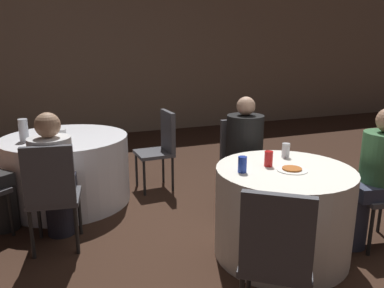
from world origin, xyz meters
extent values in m
plane|color=#382319|center=(0.00, 0.00, 0.00)|extent=(16.00, 16.00, 0.00)
cube|color=gray|center=(0.00, 4.95, 1.40)|extent=(16.00, 0.06, 2.80)
cylinder|color=white|center=(-0.18, 0.05, 0.36)|extent=(1.07, 1.07, 0.72)
cylinder|color=silver|center=(-1.71, 1.80, 0.36)|extent=(1.30, 1.30, 0.72)
cube|color=#47474C|center=(0.66, -0.11, 0.43)|extent=(0.47, 0.47, 0.04)
cylinder|color=black|center=(0.46, -0.25, 0.21)|extent=(0.03, 0.03, 0.41)
cylinder|color=black|center=(0.53, 0.09, 0.21)|extent=(0.03, 0.03, 0.41)
cylinder|color=black|center=(0.86, 0.02, 0.21)|extent=(0.03, 0.03, 0.41)
cube|color=#47474C|center=(-0.70, -0.63, 0.43)|extent=(0.56, 0.56, 0.04)
cube|color=#47474C|center=(-0.81, -0.77, 0.69)|extent=(0.33, 0.27, 0.47)
cylinder|color=black|center=(-0.73, -0.39, 0.21)|extent=(0.03, 0.03, 0.41)
cylinder|color=black|center=(-0.46, -0.60, 0.21)|extent=(0.03, 0.03, 0.41)
cube|color=#47474C|center=(-0.06, 0.90, 0.43)|extent=(0.45, 0.45, 0.04)
cube|color=#47474C|center=(-0.04, 1.08, 0.69)|extent=(0.38, 0.10, 0.47)
cylinder|color=black|center=(0.08, 0.71, 0.21)|extent=(0.03, 0.03, 0.41)
cylinder|color=black|center=(-0.25, 0.75, 0.21)|extent=(0.03, 0.03, 0.41)
cylinder|color=black|center=(0.13, 1.04, 0.21)|extent=(0.03, 0.03, 0.41)
cylinder|color=black|center=(-0.20, 1.09, 0.21)|extent=(0.03, 0.03, 0.41)
cylinder|color=black|center=(-2.23, 1.17, 0.21)|extent=(0.03, 0.03, 0.41)
cube|color=#47474C|center=(-0.74, 1.82, 0.43)|extent=(0.41, 0.41, 0.04)
cube|color=#47474C|center=(-0.56, 1.83, 0.69)|extent=(0.06, 0.38, 0.47)
cylinder|color=black|center=(-0.90, 1.65, 0.21)|extent=(0.03, 0.03, 0.41)
cylinder|color=black|center=(-0.91, 1.99, 0.21)|extent=(0.03, 0.03, 0.41)
cylinder|color=black|center=(-0.56, 1.66, 0.21)|extent=(0.03, 0.03, 0.41)
cylinder|color=black|center=(-0.57, 2.00, 0.21)|extent=(0.03, 0.03, 0.41)
cube|color=#47474C|center=(-1.86, 0.84, 0.43)|extent=(0.46, 0.46, 0.04)
cube|color=#47474C|center=(-1.89, 0.66, 0.69)|extent=(0.38, 0.11, 0.47)
cylinder|color=black|center=(-2.00, 1.03, 0.21)|extent=(0.03, 0.03, 0.41)
cylinder|color=black|center=(-1.66, 0.98, 0.21)|extent=(0.03, 0.03, 0.41)
cylinder|color=black|center=(-2.05, 0.70, 0.21)|extent=(0.03, 0.03, 0.41)
cylinder|color=black|center=(-1.72, 0.64, 0.21)|extent=(0.03, 0.03, 0.41)
cylinder|color=black|center=(-1.82, 1.06, 0.23)|extent=(0.24, 0.24, 0.45)
cube|color=black|center=(-1.84, 0.95, 0.50)|extent=(0.37, 0.37, 0.12)
cylinder|color=white|center=(-1.86, 0.84, 0.70)|extent=(0.34, 0.34, 0.49)
sphere|color=tan|center=(-1.86, 0.84, 1.04)|extent=(0.20, 0.20, 0.20)
cylinder|color=#33384C|center=(0.45, -0.07, 0.23)|extent=(0.24, 0.24, 0.45)
cube|color=#33384C|center=(0.55, -0.09, 0.50)|extent=(0.38, 0.39, 0.12)
cylinder|color=#38663D|center=(0.66, -0.11, 0.71)|extent=(0.36, 0.36, 0.52)
cylinder|color=#282828|center=(-2.30, 1.33, 0.23)|extent=(0.24, 0.24, 0.45)
cylinder|color=#282828|center=(-0.09, 0.68, 0.23)|extent=(0.24, 0.24, 0.45)
cube|color=#282828|center=(-0.08, 0.79, 0.50)|extent=(0.38, 0.36, 0.12)
cylinder|color=black|center=(-0.06, 0.90, 0.72)|extent=(0.36, 0.36, 0.54)
sphere|color=tan|center=(-0.06, 0.90, 1.08)|extent=(0.18, 0.18, 0.18)
cylinder|color=white|center=(-0.15, 0.00, 0.73)|extent=(0.24, 0.24, 0.01)
cylinder|color=#B25B23|center=(-0.15, 0.00, 0.74)|extent=(0.15, 0.15, 0.01)
cylinder|color=silver|center=(0.01, 0.31, 0.79)|extent=(0.07, 0.07, 0.12)
cylinder|color=#1E38A5|center=(-0.53, 0.10, 0.79)|extent=(0.07, 0.07, 0.12)
cylinder|color=red|center=(-0.27, 0.15, 0.79)|extent=(0.07, 0.07, 0.12)
cylinder|color=silver|center=(-2.09, 1.75, 0.84)|extent=(0.09, 0.09, 0.22)
cylinder|color=white|center=(-1.73, 1.75, 0.77)|extent=(0.08, 0.08, 0.09)
camera|label=1|loc=(-1.86, -2.24, 1.63)|focal=35.00mm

